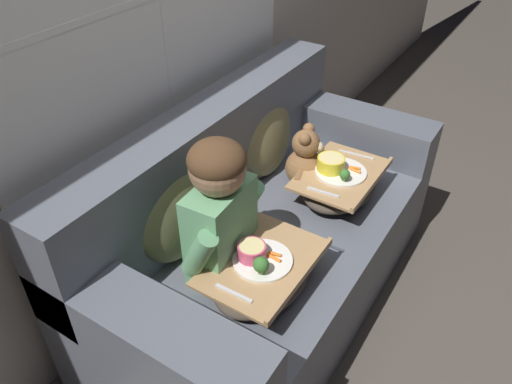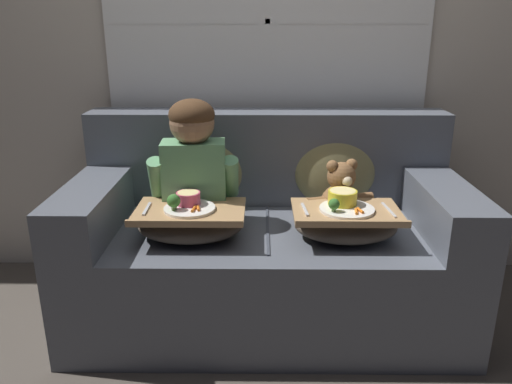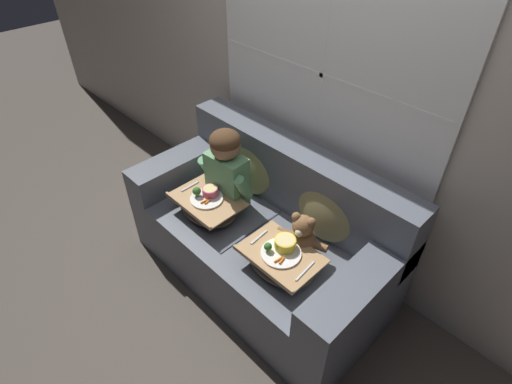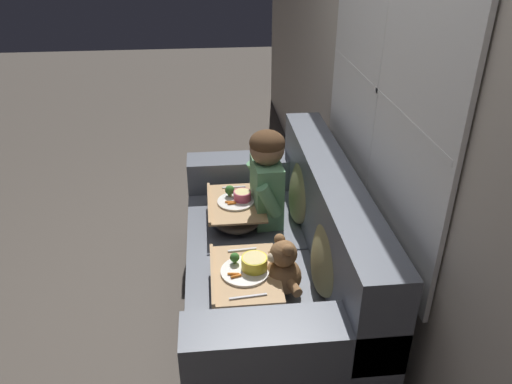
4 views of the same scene
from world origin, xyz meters
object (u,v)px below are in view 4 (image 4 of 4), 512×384
Objects in this scene: throw_pillow_behind_teddy at (329,253)px; teddy_bear at (282,270)px; throw_pillow_behind_child at (303,187)px; child_figure at (267,173)px; lap_tray_child at (236,210)px; lap_tray_teddy at (245,281)px; couch at (278,269)px.

throw_pillow_behind_teddy reaches higher than teddy_bear.
throw_pillow_behind_child is 0.24m from child_figure.
lap_tray_child is 0.66m from lap_tray_teddy.
couch is 0.44m from lap_tray_child.
teddy_bear is at bearing 89.26° from lap_tray_teddy.
teddy_bear is (0.00, -0.22, -0.08)m from throw_pillow_behind_teddy.
teddy_bear is at bearing 14.93° from lap_tray_child.
lap_tray_teddy is at bearing -15.14° from child_figure.
throw_pillow_behind_child reaches higher than lap_tray_child.
lap_tray_child is at bearing -147.57° from couch.
child_figure is (-0.66, -0.22, 0.10)m from throw_pillow_behind_teddy.
lap_tray_child is (-0.00, -0.40, -0.14)m from throw_pillow_behind_child.
couch is 0.55m from child_figure.
teddy_bear is 0.18m from lap_tray_teddy.
throw_pillow_behind_child is 1.05× the size of throw_pillow_behind_teddy.
teddy_bear is (0.66, -0.00, -0.18)m from child_figure.
couch is at bearing 32.43° from lap_tray_child.
throw_pillow_behind_teddy is (0.66, 0.00, 0.00)m from throw_pillow_behind_child.
lap_tray_child is (-0.33, -0.21, 0.20)m from couch.
throw_pillow_behind_teddy is 0.93× the size of lap_tray_child.
child_figure is (-0.33, -0.03, 0.44)m from couch.
lap_tray_child is (-0.66, -0.40, -0.14)m from throw_pillow_behind_teddy.
child_figure reaches higher than couch.
throw_pillow_behind_teddy is at bearing 0.00° from throw_pillow_behind_child.
lap_tray_teddy is (-0.00, -0.40, -0.14)m from throw_pillow_behind_teddy.
teddy_bear is at bearing -5.81° from couch.
lap_tray_child is at bearing -179.89° from lap_tray_teddy.
lap_tray_child is at bearing -90.15° from throw_pillow_behind_child.
throw_pillow_behind_child is 0.70m from teddy_bear.
child_figure is at bearing 164.86° from lap_tray_teddy.
couch is at bearing -29.35° from throw_pillow_behind_child.
child_figure reaches higher than throw_pillow_behind_child.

